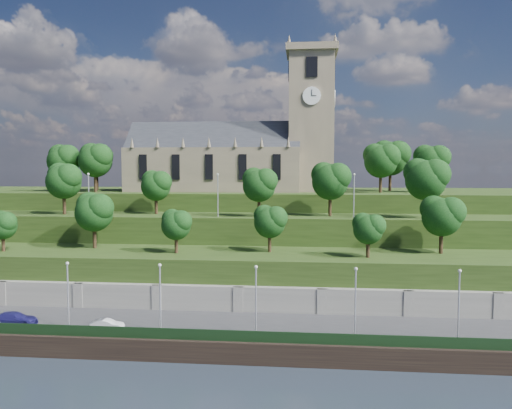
# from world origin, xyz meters

# --- Properties ---
(ground) EXTENTS (320.00, 320.00, 0.00)m
(ground) POSITION_xyz_m (0.00, 0.00, 0.00)
(ground) COLOR #1C232D
(ground) RESTS_ON ground
(promenade) EXTENTS (160.00, 12.00, 2.00)m
(promenade) POSITION_xyz_m (0.00, 6.00, 1.00)
(promenade) COLOR #2D2D30
(promenade) RESTS_ON ground
(quay_wall) EXTENTS (160.00, 0.50, 2.20)m
(quay_wall) POSITION_xyz_m (0.00, -0.05, 1.10)
(quay_wall) COLOR black
(quay_wall) RESTS_ON ground
(fence) EXTENTS (160.00, 0.10, 1.20)m
(fence) POSITION_xyz_m (0.00, 0.60, 2.60)
(fence) COLOR black
(fence) RESTS_ON promenade
(retaining_wall) EXTENTS (160.00, 2.10, 5.00)m
(retaining_wall) POSITION_xyz_m (0.00, 11.97, 2.50)
(retaining_wall) COLOR slate
(retaining_wall) RESTS_ON ground
(embankment_lower) EXTENTS (160.00, 12.00, 8.00)m
(embankment_lower) POSITION_xyz_m (0.00, 18.00, 4.00)
(embankment_lower) COLOR #203511
(embankment_lower) RESTS_ON ground
(embankment_upper) EXTENTS (160.00, 10.00, 12.00)m
(embankment_upper) POSITION_xyz_m (0.00, 29.00, 6.00)
(embankment_upper) COLOR #203511
(embankment_upper) RESTS_ON ground
(hilltop) EXTENTS (160.00, 32.00, 15.00)m
(hilltop) POSITION_xyz_m (0.00, 50.00, 7.50)
(hilltop) COLOR #203511
(hilltop) RESTS_ON ground
(church) EXTENTS (38.60, 12.35, 27.60)m
(church) POSITION_xyz_m (0.79, 45.98, 22.52)
(church) COLOR #6D604C
(church) RESTS_ON hilltop
(trees_lower) EXTENTS (63.43, 8.53, 7.89)m
(trees_lower) POSITION_xyz_m (3.47, 18.71, 12.69)
(trees_lower) COLOR black
(trees_lower) RESTS_ON embankment_lower
(trees_upper) EXTENTS (61.51, 8.27, 8.73)m
(trees_upper) POSITION_xyz_m (5.95, 28.07, 17.47)
(trees_upper) COLOR black
(trees_upper) RESTS_ON embankment_upper
(trees_hilltop) EXTENTS (73.50, 16.22, 9.68)m
(trees_hilltop) POSITION_xyz_m (1.04, 44.70, 21.12)
(trees_hilltop) COLOR black
(trees_hilltop) RESTS_ON hilltop
(lamp_posts_promenade) EXTENTS (60.36, 0.36, 7.38)m
(lamp_posts_promenade) POSITION_xyz_m (-2.00, 2.50, 6.29)
(lamp_posts_promenade) COLOR #B2B2B7
(lamp_posts_promenade) RESTS_ON promenade
(lamp_posts_upper) EXTENTS (40.36, 0.36, 6.53)m
(lamp_posts_upper) POSITION_xyz_m (0.00, 26.00, 15.85)
(lamp_posts_upper) COLOR #B2B2B7
(lamp_posts_upper) RESTS_ON embankment_upper
(car_middle) EXTENTS (3.54, 1.38, 1.15)m
(car_middle) POSITION_xyz_m (-7.98, 3.00, 2.57)
(car_middle) COLOR silver
(car_middle) RESTS_ON promenade
(car_right) EXTENTS (5.16, 2.57, 1.44)m
(car_right) POSITION_xyz_m (-18.77, 3.57, 2.72)
(car_right) COLOR #1A1751
(car_right) RESTS_ON promenade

